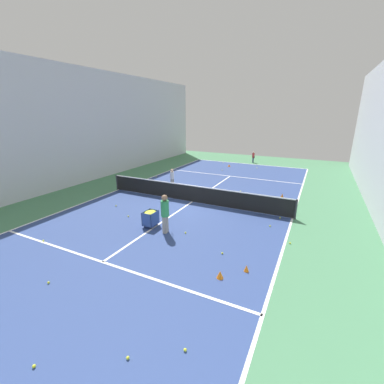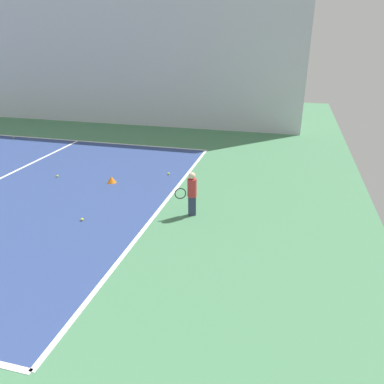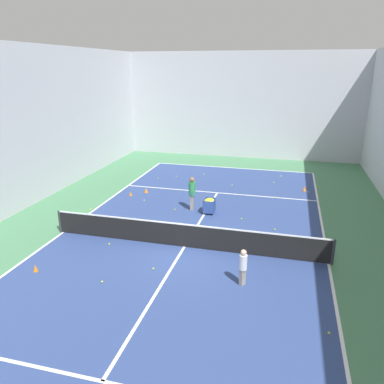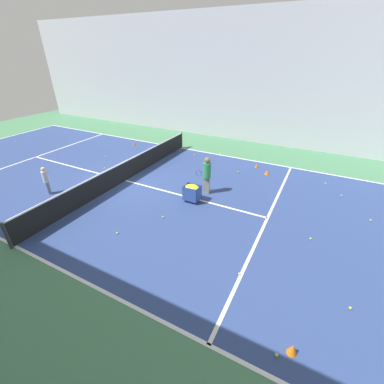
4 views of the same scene
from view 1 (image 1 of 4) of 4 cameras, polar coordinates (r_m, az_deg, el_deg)
name	(u,v)px [view 1 (image 1 of 4)]	position (r m, az deg, el deg)	size (l,w,h in m)	color
ground_plane	(192,202)	(14.53, 0.00, -2.21)	(35.60, 35.60, 0.00)	#477F56
court_playing_area	(192,202)	(14.53, 0.00, -2.20)	(10.72, 24.79, 0.00)	navy
line_baseline_near	(248,164)	(25.86, 12.39, 6.12)	(10.72, 0.10, 0.00)	white
line_sideline_left	(292,218)	(13.21, 21.41, -5.50)	(0.10, 24.79, 0.00)	white
line_sideline_right	(119,190)	(17.47, -15.95, 0.51)	(0.10, 24.79, 0.00)	white
line_service_near	(230,176)	(20.61, 8.48, 3.52)	(10.72, 0.10, 0.00)	white
line_service_far	(103,262)	(9.51, -19.24, -14.48)	(10.72, 0.10, 0.00)	white
line_centre_service	(192,202)	(14.53, 0.00, -2.19)	(0.10, 13.63, 0.00)	white
hall_enclosure_right	(74,127)	(19.35, -24.83, 12.94)	(0.15, 31.90, 7.79)	silver
tennis_net	(192,193)	(14.37, 0.00, -0.30)	(11.02, 0.10, 0.98)	#2D2D33
player_near_baseline	(253,156)	(26.53, 13.47, 7.73)	(0.38, 0.53, 1.13)	#2D3351
coach_at_net	(165,211)	(10.64, -6.02, -4.29)	(0.37, 0.67, 1.67)	gray
child_midcourt	(172,177)	(17.26, -4.43, 3.42)	(0.35, 0.35, 1.26)	gray
ball_cart	(150,216)	(11.47, -9.24, -5.19)	(0.51, 0.63, 0.73)	#2D478C
training_cone_0	(220,275)	(8.26, 6.25, -17.77)	(0.22, 0.22, 0.24)	orange
training_cone_1	(246,268)	(8.69, 12.01, -16.24)	(0.16, 0.16, 0.22)	orange
training_cone_2	(282,196)	(16.13, 19.41, -0.75)	(0.16, 0.16, 0.25)	orange
training_cone_4	(229,165)	(24.26, 8.25, 5.86)	(0.27, 0.27, 0.20)	orange
tennis_ball_0	(186,233)	(10.86, -1.45, -9.04)	(0.07, 0.07, 0.07)	yellow
tennis_ball_1	(128,216)	(12.87, -13.98, -5.23)	(0.07, 0.07, 0.07)	yellow
tennis_ball_3	(43,241)	(11.80, -30.14, -9.33)	(0.07, 0.07, 0.07)	yellow
tennis_ball_5	(270,226)	(11.98, 16.94, -7.23)	(0.07, 0.07, 0.07)	yellow
tennis_ball_6	(156,177)	(20.20, -7.96, 3.36)	(0.07, 0.07, 0.07)	yellow
tennis_ball_7	(222,170)	(22.54, 6.70, 4.87)	(0.07, 0.07, 0.07)	yellow
tennis_ball_8	(116,206)	(14.43, -16.54, -2.94)	(0.07, 0.07, 0.07)	yellow
tennis_ball_10	(246,206)	(14.07, 11.85, -3.10)	(0.07, 0.07, 0.07)	yellow
tennis_ball_11	(128,358)	(6.42, -14.08, -32.13)	(0.07, 0.07, 0.07)	yellow
tennis_ball_12	(257,168)	(24.05, 14.25, 5.24)	(0.07, 0.07, 0.07)	yellow
tennis_ball_13	(185,350)	(6.40, -1.54, -31.64)	(0.07, 0.07, 0.07)	yellow
tennis_ball_14	(214,193)	(15.98, 4.97, -0.30)	(0.07, 0.07, 0.07)	yellow
tennis_ball_15	(222,253)	(9.50, 6.73, -13.34)	(0.07, 0.07, 0.07)	yellow
tennis_ball_16	(241,191)	(16.67, 10.76, 0.20)	(0.07, 0.07, 0.07)	yellow
tennis_ball_17	(34,366)	(6.92, -31.69, -30.07)	(0.07, 0.07, 0.07)	yellow
tennis_ball_18	(290,243)	(10.77, 20.96, -10.53)	(0.07, 0.07, 0.07)	yellow
tennis_ball_19	(280,218)	(13.01, 18.97, -5.43)	(0.07, 0.07, 0.07)	yellow
tennis_ball_21	(49,283)	(9.11, -29.27, -17.14)	(0.07, 0.07, 0.07)	yellow
tennis_ball_22	(223,163)	(25.98, 6.98, 6.52)	(0.07, 0.07, 0.07)	yellow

